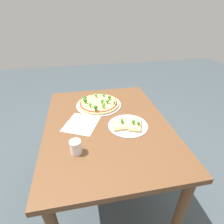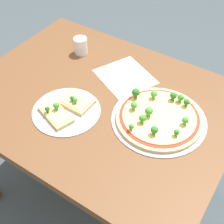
# 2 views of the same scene
# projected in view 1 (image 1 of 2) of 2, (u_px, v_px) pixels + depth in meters

# --- Properties ---
(ground_plane) EXTENTS (8.00, 8.00, 0.00)m
(ground_plane) POSITION_uv_depth(u_px,v_px,m) (108.00, 189.00, 1.63)
(ground_plane) COLOR #3D474C
(dining_table) EXTENTS (1.12, 0.85, 0.76)m
(dining_table) POSITION_uv_depth(u_px,v_px,m) (107.00, 134.00, 1.29)
(dining_table) COLOR brown
(dining_table) RESTS_ON ground_plane
(pizza_tray_whole) EXTENTS (0.37, 0.37, 0.07)m
(pizza_tray_whole) POSITION_uv_depth(u_px,v_px,m) (99.00, 103.00, 1.44)
(pizza_tray_whole) COLOR #A3A3A8
(pizza_tray_whole) RESTS_ON dining_table
(pizza_tray_slice) EXTENTS (0.27, 0.27, 0.06)m
(pizza_tray_slice) POSITION_uv_depth(u_px,v_px,m) (128.00, 125.00, 1.19)
(pizza_tray_slice) COLOR #A3A3A8
(pizza_tray_slice) RESTS_ON dining_table
(drinking_cup) EXTENTS (0.06, 0.06, 0.08)m
(drinking_cup) POSITION_uv_depth(u_px,v_px,m) (76.00, 147.00, 0.96)
(drinking_cup) COLOR white
(drinking_cup) RESTS_ON dining_table
(paper_menu) EXTENTS (0.30, 0.29, 0.00)m
(paper_menu) POSITION_uv_depth(u_px,v_px,m) (81.00, 124.00, 1.22)
(paper_menu) COLOR silver
(paper_menu) RESTS_ON dining_table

